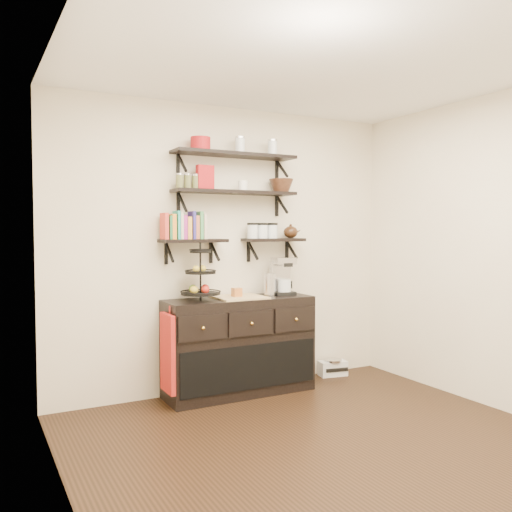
% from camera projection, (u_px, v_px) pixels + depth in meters
% --- Properties ---
extents(floor, '(3.50, 3.50, 0.00)m').
position_uv_depth(floor, '(338.00, 452.00, 3.74)').
color(floor, black).
rests_on(floor, ground).
extents(ceiling, '(3.50, 3.50, 0.02)m').
position_uv_depth(ceiling, '(341.00, 55.00, 3.61)').
color(ceiling, white).
rests_on(ceiling, back_wall).
extents(back_wall, '(3.50, 0.02, 2.70)m').
position_uv_depth(back_wall, '(229.00, 249.00, 5.22)').
color(back_wall, '#F0E9CB').
rests_on(back_wall, ground).
extents(left_wall, '(0.02, 3.50, 2.70)m').
position_uv_depth(left_wall, '(70.00, 265.00, 2.85)').
color(left_wall, '#F0E9CB').
rests_on(left_wall, ground).
extents(right_wall, '(0.02, 3.50, 2.70)m').
position_uv_depth(right_wall, '(510.00, 252.00, 4.50)').
color(right_wall, '#F0E9CB').
rests_on(right_wall, ground).
extents(shelf_top, '(1.20, 0.27, 0.23)m').
position_uv_depth(shelf_top, '(235.00, 155.00, 5.06)').
color(shelf_top, black).
rests_on(shelf_top, back_wall).
extents(shelf_mid, '(1.20, 0.27, 0.23)m').
position_uv_depth(shelf_mid, '(235.00, 193.00, 5.08)').
color(shelf_mid, black).
rests_on(shelf_mid, back_wall).
extents(shelf_low_left, '(0.60, 0.25, 0.23)m').
position_uv_depth(shelf_low_left, '(193.00, 241.00, 4.91)').
color(shelf_low_left, black).
rests_on(shelf_low_left, back_wall).
extents(shelf_low_right, '(0.60, 0.25, 0.23)m').
position_uv_depth(shelf_low_right, '(273.00, 241.00, 5.31)').
color(shelf_low_right, black).
rests_on(shelf_low_right, back_wall).
extents(cookbooks, '(0.40, 0.15, 0.26)m').
position_uv_depth(cookbooks, '(186.00, 226.00, 4.87)').
color(cookbooks, red).
rests_on(cookbooks, shelf_low_left).
extents(glass_canisters, '(0.32, 0.10, 0.13)m').
position_uv_depth(glass_canisters, '(263.00, 232.00, 5.24)').
color(glass_canisters, silver).
rests_on(glass_canisters, shelf_low_right).
extents(sideboard, '(1.40, 0.50, 0.92)m').
position_uv_depth(sideboard, '(239.00, 346.00, 5.05)').
color(sideboard, black).
rests_on(sideboard, floor).
extents(fruit_stand, '(0.35, 0.35, 0.52)m').
position_uv_depth(fruit_stand, '(201.00, 281.00, 4.84)').
color(fruit_stand, black).
rests_on(fruit_stand, sideboard).
extents(candle, '(0.08, 0.08, 0.08)m').
position_uv_depth(candle, '(237.00, 292.00, 5.01)').
color(candle, '#A85C26').
rests_on(candle, sideboard).
extents(coffee_maker, '(0.22, 0.21, 0.37)m').
position_uv_depth(coffee_maker, '(282.00, 277.00, 5.27)').
color(coffee_maker, black).
rests_on(coffee_maker, sideboard).
extents(thermal_carafe, '(0.11, 0.11, 0.22)m').
position_uv_depth(thermal_carafe, '(270.00, 285.00, 5.15)').
color(thermal_carafe, silver).
rests_on(thermal_carafe, sideboard).
extents(apron, '(0.04, 0.29, 0.67)m').
position_uv_depth(apron, '(168.00, 353.00, 4.62)').
color(apron, maroon).
rests_on(apron, sideboard).
extents(radio, '(0.31, 0.22, 0.17)m').
position_uv_depth(radio, '(333.00, 367.00, 5.69)').
color(radio, silver).
rests_on(radio, floor).
extents(recipe_box, '(0.16, 0.07, 0.22)m').
position_uv_depth(recipe_box, '(205.00, 177.00, 4.92)').
color(recipe_box, '#A01217').
rests_on(recipe_box, shelf_mid).
extents(walnut_bowl, '(0.24, 0.24, 0.13)m').
position_uv_depth(walnut_bowl, '(281.00, 186.00, 5.30)').
color(walnut_bowl, black).
rests_on(walnut_bowl, shelf_mid).
extents(ramekins, '(0.09, 0.09, 0.10)m').
position_uv_depth(ramekins, '(243.00, 186.00, 5.11)').
color(ramekins, white).
rests_on(ramekins, shelf_mid).
extents(teapot, '(0.22, 0.18, 0.14)m').
position_uv_depth(teapot, '(291.00, 231.00, 5.39)').
color(teapot, '#311C0E').
rests_on(teapot, shelf_low_right).
extents(red_pot, '(0.18, 0.18, 0.12)m').
position_uv_depth(red_pot, '(200.00, 144.00, 4.89)').
color(red_pot, '#A01217').
rests_on(red_pot, shelf_top).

